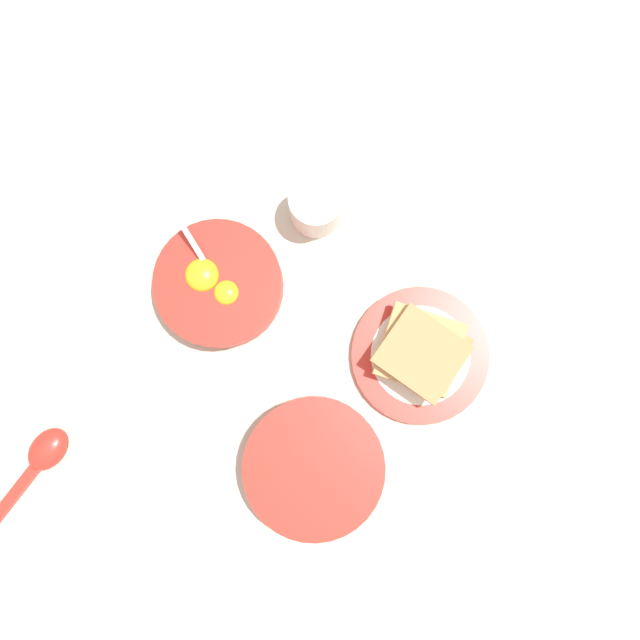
{
  "coord_description": "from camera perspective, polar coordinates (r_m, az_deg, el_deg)",
  "views": [
    {
      "loc": [
        0.02,
        -0.13,
        0.84
      ],
      "look_at": [
        0.1,
        -0.11,
        0.02
      ],
      "focal_mm": 35.0,
      "sensor_mm": 36.0,
      "label": 1
    }
  ],
  "objects": [
    {
      "name": "soup_spoon",
      "position": [
        0.91,
        -24.17,
        -11.51
      ],
      "size": [
        0.16,
        0.1,
        0.03
      ],
      "color": "red",
      "rests_on": "ground_plane"
    },
    {
      "name": "egg_bowl",
      "position": [
        0.84,
        -9.23,
        3.23
      ],
      "size": [
        0.17,
        0.17,
        0.07
      ],
      "color": "red",
      "rests_on": "ground_plane"
    },
    {
      "name": "congee_bowl",
      "position": [
        0.82,
        -0.57,
        -13.3
      ],
      "size": [
        0.18,
        0.18,
        0.05
      ],
      "color": "red",
      "rests_on": "ground_plane"
    },
    {
      "name": "toast_plate",
      "position": [
        0.85,
        9.11,
        -3.21
      ],
      "size": [
        0.18,
        0.18,
        0.01
      ],
      "color": "red",
      "rests_on": "ground_plane"
    },
    {
      "name": "drinking_cup",
      "position": [
        0.83,
        -0.36,
        10.41
      ],
      "size": [
        0.07,
        0.07,
        0.07
      ],
      "color": "silver",
      "rests_on": "ground_plane"
    },
    {
      "name": "ground_plane",
      "position": [
        0.85,
        -8.71,
        -5.41
      ],
      "size": [
        3.0,
        3.0,
        0.0
      ],
      "primitive_type": "plane",
      "color": "beige"
    },
    {
      "name": "toast_sandwich",
      "position": [
        0.81,
        9.31,
        -2.86
      ],
      "size": [
        0.13,
        0.13,
        0.05
      ],
      "color": "tan",
      "rests_on": "toast_plate"
    }
  ]
}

